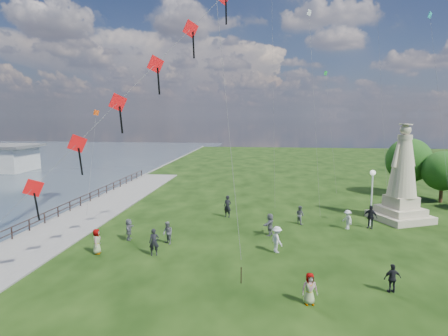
# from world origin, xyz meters

# --- Properties ---
(waterfront) EXTENTS (200.00, 200.00, 1.51)m
(waterfront) POSITION_xyz_m (-15.24, 8.99, -0.06)
(waterfront) COLOR #354150
(waterfront) RESTS_ON ground
(statue) EXTENTS (5.33, 5.33, 8.21)m
(statue) POSITION_xyz_m (13.14, 16.70, 3.10)
(statue) COLOR tan
(statue) RESTS_ON ground
(lamppost) EXTENTS (0.42, 0.42, 4.59)m
(lamppost) POSITION_xyz_m (10.15, 14.60, 3.31)
(lamppost) COLOR silver
(lamppost) RESTS_ON ground
(tree_row) EXTENTS (9.14, 11.32, 6.41)m
(tree_row) POSITION_xyz_m (18.89, 24.98, 3.54)
(tree_row) COLOR #382314
(tree_row) RESTS_ON ground
(person_0) EXTENTS (0.73, 0.60, 1.74)m
(person_0) POSITION_xyz_m (-5.31, 6.39, 0.87)
(person_0) COLOR black
(person_0) RESTS_ON ground
(person_1) EXTENTS (0.88, 0.89, 1.59)m
(person_1) POSITION_xyz_m (-5.01, 8.55, 0.80)
(person_1) COLOR #595960
(person_1) RESTS_ON ground
(person_2) EXTENTS (1.06, 1.26, 1.74)m
(person_2) POSITION_xyz_m (2.50, 7.83, 0.87)
(person_2) COLOR silver
(person_2) RESTS_ON ground
(person_3) EXTENTS (0.95, 0.61, 1.51)m
(person_3) POSITION_xyz_m (8.15, 2.82, 0.75)
(person_3) COLOR black
(person_3) RESTS_ON ground
(person_4) EXTENTS (0.83, 0.60, 1.54)m
(person_4) POSITION_xyz_m (3.87, 1.15, 0.77)
(person_4) COLOR #595960
(person_4) RESTS_ON ground
(person_5) EXTENTS (0.83, 1.52, 1.55)m
(person_5) POSITION_xyz_m (-8.02, 9.14, 0.78)
(person_5) COLOR #595960
(person_5) RESTS_ON ground
(person_6) EXTENTS (0.82, 0.67, 1.94)m
(person_6) POSITION_xyz_m (-1.61, 15.96, 0.97)
(person_6) COLOR black
(person_6) RESTS_ON ground
(person_7) EXTENTS (0.83, 0.86, 1.53)m
(person_7) POSITION_xyz_m (4.54, 14.57, 0.76)
(person_7) COLOR #595960
(person_7) RESTS_ON ground
(person_8) EXTENTS (0.90, 1.11, 1.53)m
(person_8) POSITION_xyz_m (8.14, 13.58, 0.76)
(person_8) COLOR silver
(person_8) RESTS_ON ground
(person_9) EXTENTS (1.21, 1.10, 1.86)m
(person_9) POSITION_xyz_m (9.98, 14.00, 0.93)
(person_9) COLOR black
(person_9) RESTS_ON ground
(person_10) EXTENTS (0.64, 0.88, 1.64)m
(person_10) POSITION_xyz_m (-9.10, 6.27, 0.82)
(person_10) COLOR #595960
(person_10) RESTS_ON ground
(person_11) EXTENTS (1.22, 1.68, 1.67)m
(person_11) POSITION_xyz_m (2.06, 11.34, 0.83)
(person_11) COLOR #595960
(person_11) RESTS_ON ground
(red_kite_train) EXTENTS (12.92, 9.35, 16.64)m
(red_kite_train) POSITION_xyz_m (-5.69, 4.61, 10.31)
(red_kite_train) COLOR black
(red_kite_train) RESTS_ON ground
(small_kites) EXTENTS (32.40, 17.37, 32.50)m
(small_kites) POSITION_xyz_m (5.46, 22.61, 15.44)
(small_kites) COLOR silver
(small_kites) RESTS_ON ground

